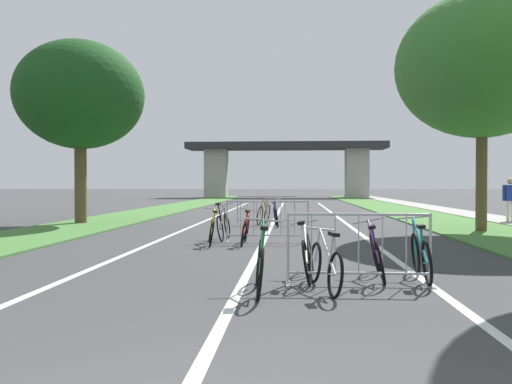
% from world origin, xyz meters
% --- Properties ---
extents(grass_verge_left, '(3.14, 64.07, 0.05)m').
position_xyz_m(grass_verge_left, '(-6.53, 26.21, 0.03)').
color(grass_verge_left, '#477A38').
rests_on(grass_verge_left, ground).
extents(grass_verge_right, '(3.14, 64.07, 0.05)m').
position_xyz_m(grass_verge_right, '(6.53, 26.21, 0.03)').
color(grass_verge_right, '#477A38').
rests_on(grass_verge_right, ground).
extents(sidewalk_path_right, '(1.85, 64.07, 0.08)m').
position_xyz_m(sidewalk_path_right, '(9.03, 26.21, 0.04)').
color(sidewalk_path_right, '#9E9B93').
rests_on(sidewalk_path_right, ground).
extents(lane_stripe_center, '(0.14, 37.06, 0.01)m').
position_xyz_m(lane_stripe_center, '(0.00, 18.53, 0.00)').
color(lane_stripe_center, silver).
rests_on(lane_stripe_center, ground).
extents(lane_stripe_right_lane, '(0.14, 37.06, 0.01)m').
position_xyz_m(lane_stripe_right_lane, '(2.73, 18.53, 0.00)').
color(lane_stripe_right_lane, silver).
rests_on(lane_stripe_right_lane, ground).
extents(lane_stripe_left_lane, '(0.14, 37.06, 0.01)m').
position_xyz_m(lane_stripe_left_lane, '(-2.73, 18.53, 0.00)').
color(lane_stripe_left_lane, silver).
rests_on(lane_stripe_left_lane, ground).
extents(overpass_bridge, '(21.50, 4.39, 5.96)m').
position_xyz_m(overpass_bridge, '(0.00, 52.95, 4.20)').
color(overpass_bridge, '#2D2D30').
rests_on(overpass_bridge, ground).
extents(tree_left_cypress_far, '(4.63, 4.63, 6.69)m').
position_xyz_m(tree_left_cypress_far, '(-7.02, 15.68, 4.71)').
color(tree_left_cypress_far, brown).
rests_on(tree_left_cypress_far, ground).
extents(tree_right_oak_mid, '(5.16, 5.16, 7.26)m').
position_xyz_m(tree_right_oak_mid, '(6.47, 13.46, 5.06)').
color(tree_right_oak_mid, brown).
rests_on(tree_right_oak_mid, ground).
extents(crowd_barrier_nearest, '(2.10, 0.47, 1.05)m').
position_xyz_m(crowd_barrier_nearest, '(1.69, 4.99, 0.52)').
color(crowd_barrier_nearest, '#ADADB2').
rests_on(crowd_barrier_nearest, ground).
extents(crowd_barrier_second, '(2.10, 0.50, 1.05)m').
position_xyz_m(crowd_barrier_second, '(0.11, 10.28, 0.52)').
color(crowd_barrier_second, '#ADADB2').
rests_on(crowd_barrier_second, ground).
extents(crowd_barrier_third, '(2.10, 0.48, 1.05)m').
position_xyz_m(crowd_barrier_third, '(-0.21, 15.57, 0.52)').
color(crowd_barrier_third, '#ADADB2').
rests_on(crowd_barrier_third, ground).
extents(bicycle_orange_0, '(0.50, 1.66, 1.03)m').
position_xyz_m(bicycle_orange_0, '(-0.31, 16.06, 0.39)').
color(bicycle_orange_0, black).
rests_on(bicycle_orange_0, ground).
extents(bicycle_yellow_1, '(0.53, 1.71, 0.88)m').
position_xyz_m(bicycle_yellow_1, '(-1.22, 9.81, 0.35)').
color(bicycle_yellow_1, black).
rests_on(bicycle_yellow_1, ground).
extents(bicycle_teal_2, '(0.50, 1.72, 0.96)m').
position_xyz_m(bicycle_teal_2, '(2.70, 5.52, 0.37)').
color(bicycle_teal_2, black).
rests_on(bicycle_teal_2, ground).
extents(bicycle_blue_3, '(0.45, 1.62, 0.99)m').
position_xyz_m(bicycle_blue_3, '(0.15, 15.19, 0.36)').
color(bicycle_blue_3, black).
rests_on(bicycle_blue_3, ground).
extents(bicycle_white_4, '(0.43, 1.74, 0.92)m').
position_xyz_m(bicycle_white_4, '(0.97, 5.44, 0.38)').
color(bicycle_white_4, black).
rests_on(bicycle_white_4, ground).
extents(bicycle_green_5, '(0.55, 1.68, 1.00)m').
position_xyz_m(bicycle_green_5, '(0.30, 4.39, 0.38)').
color(bicycle_green_5, black).
rests_on(bicycle_green_5, ground).
extents(bicycle_purple_6, '(0.52, 1.73, 0.93)m').
position_xyz_m(bicycle_purple_6, '(2.03, 5.53, 0.37)').
color(bicycle_purple_6, black).
rests_on(bicycle_purple_6, ground).
extents(bicycle_black_7, '(0.54, 1.69, 0.99)m').
position_xyz_m(bicycle_black_7, '(-1.08, 10.85, 0.39)').
color(bicycle_black_7, black).
rests_on(bicycle_black_7, ground).
extents(bicycle_silver_8, '(0.48, 1.66, 0.84)m').
position_xyz_m(bicycle_silver_8, '(1.18, 4.63, 0.35)').
color(bicycle_silver_8, black).
rests_on(bicycle_silver_8, ground).
extents(bicycle_red_9, '(0.51, 1.58, 0.87)m').
position_xyz_m(bicycle_red_9, '(-0.41, 9.89, 0.35)').
color(bicycle_red_9, black).
rests_on(bicycle_red_9, ground).
extents(pedestrian_waiting, '(0.60, 0.39, 1.69)m').
position_xyz_m(pedestrian_waiting, '(8.89, 17.26, 1.03)').
color(pedestrian_waiting, beige).
rests_on(pedestrian_waiting, ground).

